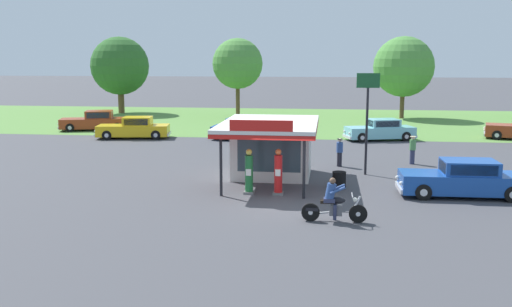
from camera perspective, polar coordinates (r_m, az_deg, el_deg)
The scene contains 18 objects.
ground_plane at distance 22.28m, azimuth 2.59°, elevation -5.11°, with size 300.00×300.00×0.00m, color #424247.
grass_verge_strip at distance 51.82m, azimuth 5.32°, elevation 3.33°, with size 120.00×24.00×0.01m, color #56843D.
service_station_kiosk at distance 26.92m, azimuth 1.61°, elevation 0.98°, with size 4.32×6.74×3.23m.
gas_pump_nearside at distance 23.73m, azimuth -0.71°, elevation -2.02°, with size 0.44×0.44×1.91m.
gas_pump_offside at distance 23.60m, azimuth 2.26°, elevation -2.06°, with size 0.44×0.44×1.94m.
motorcycle_with_rider at distance 19.90m, azimuth 7.81°, elevation -5.05°, with size 2.29×0.70×1.58m.
featured_classic_sedan at distance 24.83m, azimuth 20.26°, elevation -2.51°, with size 5.31×1.95×1.53m.
parked_car_back_row_centre_left at distance 40.21m, azimuth 12.46°, elevation 2.29°, with size 5.12×3.03×1.48m.
parked_car_second_row_spare at distance 39.45m, azimuth -0.82°, elevation 2.39°, with size 5.47×2.35×1.53m.
parked_car_back_row_left at distance 41.21m, azimuth -12.21°, elevation 2.48°, with size 5.40×2.65×1.52m.
parked_car_back_row_centre at distance 46.55m, azimuth -15.88°, elevation 3.14°, with size 5.71×3.20×1.54m.
bystander_leaning_by_kiosk at distance 30.03m, azimuth 8.45°, elevation 0.19°, with size 0.34×0.34×1.50m.
bystander_admiring_sedan at distance 31.51m, azimuth 15.54°, elevation 0.42°, with size 0.34×0.34×1.53m.
tree_oak_distant_spare at distance 60.31m, azimuth -13.60°, elevation 8.59°, with size 5.94×5.94×7.83m.
tree_oak_far_right at distance 55.31m, azimuth -1.87°, elevation 9.05°, with size 4.88×4.88×7.56m.
tree_oak_right at distance 55.21m, azimuth 14.63°, elevation 8.41°, with size 5.65×5.65×7.67m.
roadside_pole_sign at distance 27.81m, azimuth 11.19°, elevation 4.71°, with size 1.10×0.12×4.95m.
spare_tire_stack at distance 25.17m, azimuth 8.40°, elevation -2.64°, with size 0.60×0.60×0.72m.
Camera 1 is at (1.73, -21.48, 5.67)m, focal length 39.59 mm.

